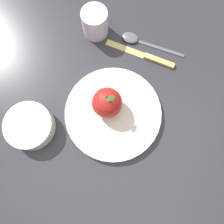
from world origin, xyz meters
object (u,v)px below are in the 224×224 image
at_px(dinner_plate, 112,113).
at_px(knife, 146,56).
at_px(apple, 107,103).
at_px(side_bowl, 29,126).
at_px(spoon, 137,40).
at_px(cup, 95,22).

height_order(dinner_plate, knife, dinner_plate).
distance_m(apple, knife, 0.19).
bearing_deg(side_bowl, apple, 38.43).
xyz_separation_m(apple, side_bowl, (-0.16, -0.13, -0.03)).
height_order(side_bowl, spoon, side_bowl).
height_order(side_bowl, knife, side_bowl).
bearing_deg(knife, spoon, 139.09).
height_order(apple, side_bowl, apple).
bearing_deg(side_bowl, dinner_plate, 33.70).
distance_m(dinner_plate, apple, 0.05).
xyz_separation_m(side_bowl, spoon, (0.16, 0.34, -0.02)).
bearing_deg(apple, spoon, 90.61).
relative_size(dinner_plate, knife, 1.23).
relative_size(cup, knife, 0.39).
relative_size(side_bowl, cup, 1.53).
relative_size(dinner_plate, spoon, 1.34).
bearing_deg(apple, side_bowl, -141.57).
bearing_deg(knife, apple, -102.02).
distance_m(cup, spoon, 0.13).
distance_m(knife, spoon, 0.05).
bearing_deg(spoon, cup, -171.75).
relative_size(dinner_plate, apple, 2.72).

